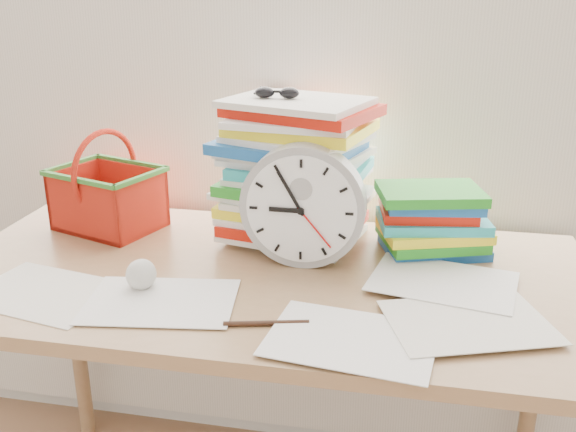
% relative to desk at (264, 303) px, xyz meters
% --- Properties ---
extents(desk, '(1.40, 0.70, 0.75)m').
position_rel_desk_xyz_m(desk, '(0.00, 0.00, 0.00)').
color(desk, olive).
rests_on(desk, ground).
extents(paper_stack, '(0.39, 0.35, 0.34)m').
position_rel_desk_xyz_m(paper_stack, '(0.03, 0.21, 0.24)').
color(paper_stack, white).
rests_on(paper_stack, desk).
extents(clock, '(0.27, 0.05, 0.27)m').
position_rel_desk_xyz_m(clock, '(0.08, 0.06, 0.21)').
color(clock, '#9A9A9A').
rests_on(clock, desk).
extents(sunglasses, '(0.12, 0.11, 0.03)m').
position_rel_desk_xyz_m(sunglasses, '(-0.01, 0.21, 0.43)').
color(sunglasses, black).
rests_on(sunglasses, paper_stack).
extents(book_stack, '(0.30, 0.25, 0.16)m').
position_rel_desk_xyz_m(book_stack, '(0.36, 0.18, 0.15)').
color(book_stack, white).
rests_on(book_stack, desk).
extents(basket, '(0.30, 0.26, 0.25)m').
position_rel_desk_xyz_m(basket, '(-0.44, 0.19, 0.20)').
color(basket, red).
rests_on(basket, desk).
extents(crumpled_ball, '(0.06, 0.06, 0.06)m').
position_rel_desk_xyz_m(crumpled_ball, '(-0.22, -0.12, 0.11)').
color(crumpled_ball, silver).
rests_on(crumpled_ball, desk).
extents(pen, '(0.15, 0.05, 0.01)m').
position_rel_desk_xyz_m(pen, '(0.06, -0.22, 0.08)').
color(pen, black).
rests_on(pen, desk).
extents(scattered_papers, '(1.26, 0.42, 0.02)m').
position_rel_desk_xyz_m(scattered_papers, '(0.00, 0.00, 0.08)').
color(scattered_papers, white).
rests_on(scattered_papers, desk).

